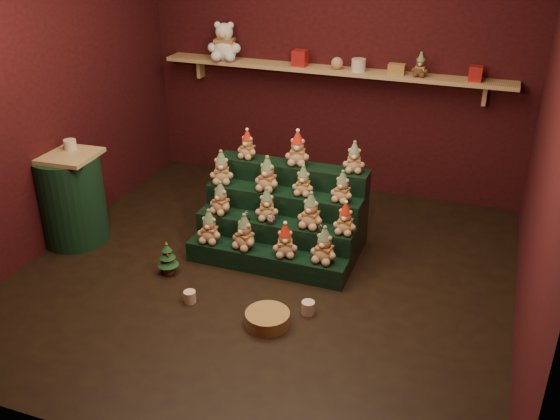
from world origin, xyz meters
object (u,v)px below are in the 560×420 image
at_px(wicker_basket, 268,319).
at_px(snow_globe_a, 246,215).
at_px(riser_tier_front, 266,260).
at_px(snow_globe_b, 271,219).
at_px(mini_christmas_tree, 168,258).
at_px(brown_bear, 420,65).
at_px(mug_right, 308,308).
at_px(white_bear, 224,36).
at_px(snow_globe_c, 321,228).
at_px(side_table, 71,198).
at_px(mug_left, 190,297).

bearing_deg(wicker_basket, snow_globe_a, 121.16).
relative_size(riser_tier_front, snow_globe_b, 14.71).
relative_size(mini_christmas_tree, brown_bear, 1.37).
distance_m(mug_right, white_bear, 3.18).
bearing_deg(snow_globe_c, white_bear, 134.24).
distance_m(side_table, brown_bear, 3.47).
xyz_separation_m(riser_tier_front, snow_globe_b, (-0.01, 0.16, 0.32)).
xyz_separation_m(side_table, white_bear, (0.71, 1.87, 1.14)).
relative_size(mini_christmas_tree, mug_left, 3.16).
height_order(mug_left, mug_right, mug_right).
xyz_separation_m(snow_globe_c, wicker_basket, (-0.14, -0.88, -0.35)).
bearing_deg(snow_globe_a, wicker_basket, -58.84).
bearing_deg(white_bear, mug_left, -84.56).
xyz_separation_m(side_table, mug_left, (1.46, -0.55, -0.37)).
distance_m(snow_globe_c, mug_right, 0.73).
bearing_deg(mini_christmas_tree, snow_globe_b, 33.70).
bearing_deg(mini_christmas_tree, mug_right, -6.47).
distance_m(mug_left, brown_bear, 3.07).
bearing_deg(mug_right, wicker_basket, -135.15).
distance_m(snow_globe_a, mug_left, 0.90).
distance_m(snow_globe_c, side_table, 2.29).
relative_size(mini_christmas_tree, mug_right, 2.98).
distance_m(snow_globe_a, wicker_basket, 1.08).
bearing_deg(mug_left, mug_right, 10.92).
height_order(snow_globe_a, wicker_basket, snow_globe_a).
bearing_deg(mini_christmas_tree, white_bear, 100.33).
bearing_deg(snow_globe_b, side_table, -171.83).
distance_m(side_table, white_bear, 2.31).
bearing_deg(side_table, snow_globe_b, 4.65).
bearing_deg(riser_tier_front, mug_left, -120.24).
relative_size(snow_globe_b, mini_christmas_tree, 0.31).
distance_m(snow_globe_b, wicker_basket, 0.99).
distance_m(mug_left, white_bear, 2.96).
xyz_separation_m(riser_tier_front, white_bear, (-1.13, 1.77, 1.48)).
bearing_deg(wicker_basket, mug_left, 174.83).
height_order(snow_globe_a, mini_christmas_tree, snow_globe_a).
bearing_deg(snow_globe_b, snow_globe_c, 0.00).
height_order(riser_tier_front, snow_globe_c, snow_globe_c).
xyz_separation_m(mug_right, wicker_basket, (-0.24, -0.24, 0.00)).
relative_size(snow_globe_a, wicker_basket, 0.25).
bearing_deg(snow_globe_b, riser_tier_front, -85.92).
bearing_deg(snow_globe_b, mug_right, -49.61).
bearing_deg(mini_christmas_tree, wicker_basket, -20.14).
xyz_separation_m(snow_globe_a, wicker_basket, (0.53, -0.88, -0.35)).
bearing_deg(riser_tier_front, snow_globe_c, 20.25).
height_order(mug_right, wicker_basket, wicker_basket).
xyz_separation_m(snow_globe_b, white_bear, (-1.12, 1.61, 1.16)).
xyz_separation_m(mini_christmas_tree, mug_right, (1.28, -0.15, -0.10)).
bearing_deg(riser_tier_front, snow_globe_a, 145.94).
relative_size(snow_globe_a, side_table, 0.10).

